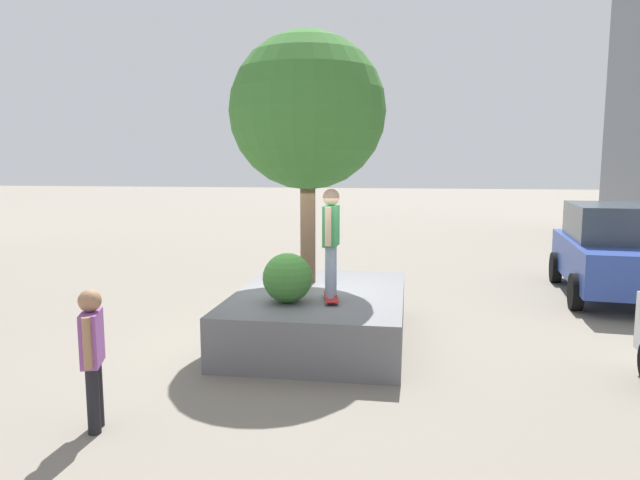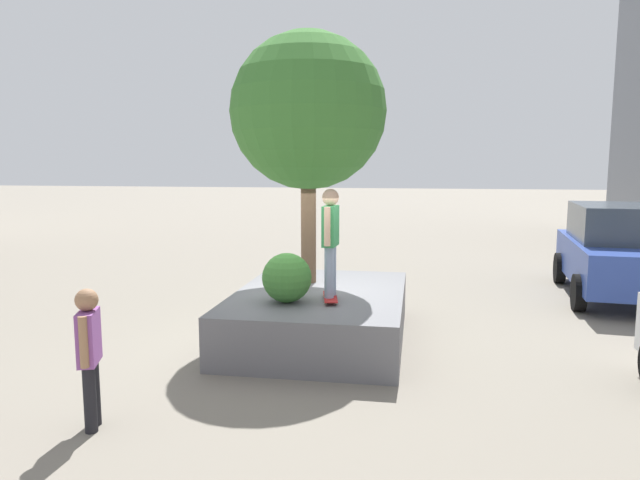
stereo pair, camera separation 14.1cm
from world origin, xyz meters
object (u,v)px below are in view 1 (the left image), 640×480
skateboarder (331,235)px  sedan_parked (611,250)px  skateboard (331,297)px  plaza_tree (308,112)px  planter_ledge (320,315)px  passerby_with_bag (92,350)px

skateboarder → sedan_parked: 7.56m
skateboard → skateboarder: skateboarder is taller
plaza_tree → planter_ledge: bearing=24.7°
planter_ledge → skateboarder: skateboarder is taller
planter_ledge → passerby_with_bag: 4.37m
planter_ledge → sedan_parked: bearing=124.3°
plaza_tree → skateboard: 3.42m
passerby_with_bag → plaza_tree: bearing=159.9°
plaza_tree → skateboard: (1.38, 0.62, -3.06)m
skateboard → skateboarder: 1.02m
planter_ledge → plaza_tree: (-0.74, -0.34, 3.54)m
plaza_tree → skateboarder: bearing=24.1°
plaza_tree → skateboard: plaza_tree is taller
skateboard → sedan_parked: 7.52m
planter_ledge → skateboarder: bearing=23.4°
sedan_parked → plaza_tree: bearing=-62.0°
plaza_tree → passerby_with_bag: (4.58, -1.67, -3.00)m
sedan_parked → passerby_with_bag: 11.36m
sedan_parked → skateboard: bearing=-50.4°
planter_ledge → passerby_with_bag: bearing=-27.7°
skateboard → skateboarder: bearing=-116.6°
plaza_tree → sedan_parked: size_ratio=0.97×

